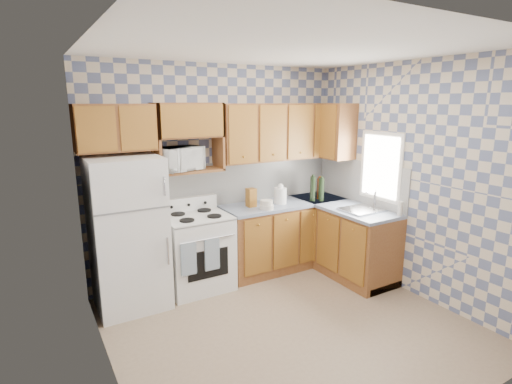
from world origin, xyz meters
TOP-DOWN VIEW (x-y plane):
  - floor at (0.00, 0.00)m, footprint 3.40×3.40m
  - back_wall at (0.00, 1.60)m, footprint 3.40×0.02m
  - right_wall at (1.70, 0.00)m, footprint 0.02×3.20m
  - backsplash_back at (0.40, 1.59)m, footprint 2.60×0.02m
  - backsplash_right at (1.69, 0.80)m, footprint 0.02×1.60m
  - refrigerator at (-1.27, 1.25)m, footprint 0.75×0.70m
  - stove_body at (-0.47, 1.28)m, footprint 0.76×0.65m
  - cooktop at (-0.47, 1.28)m, footprint 0.76×0.65m
  - backguard at (-0.47, 1.55)m, footprint 0.76×0.08m
  - dish_towel_left at (-0.71, 0.93)m, footprint 0.18×0.02m
  - dish_towel_right at (-0.43, 0.93)m, footprint 0.18×0.02m
  - base_cabinets_back at (0.82, 1.30)m, footprint 1.75×0.60m
  - base_cabinets_right at (1.40, 0.80)m, footprint 0.60×1.60m
  - countertop_back at (0.82, 1.30)m, footprint 1.77×0.63m
  - countertop_right at (1.40, 0.80)m, footprint 0.63×1.60m
  - upper_cabinets_back at (0.82, 1.44)m, footprint 1.75×0.33m
  - upper_cabinets_fridge at (-1.29, 1.44)m, footprint 0.82×0.33m
  - upper_cabinets_right at (1.53, 1.25)m, footprint 0.33×0.70m
  - microwave_shelf at (-0.47, 1.44)m, footprint 0.80×0.33m
  - microwave at (-0.59, 1.43)m, footprint 0.58×0.47m
  - sink at (1.40, 0.45)m, footprint 0.48×0.40m
  - window at (1.69, 0.45)m, footprint 0.02×0.66m
  - bottle_0 at (1.18, 1.16)m, footprint 0.07×0.07m
  - bottle_1 at (1.28, 1.10)m, footprint 0.07×0.07m
  - bottle_2 at (1.33, 1.20)m, footprint 0.07×0.07m
  - knife_block at (0.30, 1.30)m, footprint 0.11×0.11m
  - electric_kettle at (0.72, 1.25)m, footprint 0.17×0.17m
  - food_containers at (0.41, 1.09)m, footprint 0.18×0.18m
  - soap_bottle at (1.62, 0.05)m, footprint 0.06×0.06m

SIDE VIEW (x-z plane):
  - floor at x=0.00m, z-range 0.00..0.00m
  - base_cabinets_back at x=0.82m, z-range 0.00..0.88m
  - base_cabinets_right at x=1.40m, z-range 0.00..0.88m
  - stove_body at x=-0.47m, z-range 0.00..0.90m
  - dish_towel_left at x=-0.71m, z-range 0.35..0.73m
  - dish_towel_right at x=-0.43m, z-range 0.35..0.73m
  - refrigerator at x=-1.27m, z-range 0.00..1.68m
  - countertop_back at x=0.82m, z-range 0.88..0.92m
  - countertop_right at x=1.40m, z-range 0.88..0.92m
  - cooktop at x=-0.47m, z-range 0.89..0.92m
  - sink at x=1.40m, z-range 0.91..0.94m
  - food_containers at x=0.41m, z-range 0.92..1.04m
  - backguard at x=-0.47m, z-range 0.92..1.08m
  - soap_bottle at x=1.62m, z-range 0.92..1.09m
  - electric_kettle at x=0.72m, z-range 0.92..1.13m
  - knife_block at x=0.30m, z-range 0.92..1.16m
  - bottle_2 at x=1.33m, z-range 0.92..1.21m
  - bottle_1 at x=1.28m, z-range 0.92..1.23m
  - bottle_0 at x=1.18m, z-range 0.92..1.26m
  - backsplash_back at x=0.40m, z-range 0.92..1.48m
  - backsplash_right at x=1.69m, z-range 0.92..1.48m
  - back_wall at x=0.00m, z-range 0.00..2.70m
  - right_wall at x=1.70m, z-range 0.00..2.70m
  - microwave_shelf at x=-0.47m, z-range 1.42..1.45m
  - window at x=1.69m, z-range 1.02..1.88m
  - microwave at x=-0.59m, z-range 1.45..1.73m
  - upper_cabinets_back at x=0.82m, z-range 1.48..2.22m
  - upper_cabinets_right at x=1.53m, z-range 1.48..2.22m
  - upper_cabinets_fridge at x=-1.29m, z-range 1.72..2.22m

